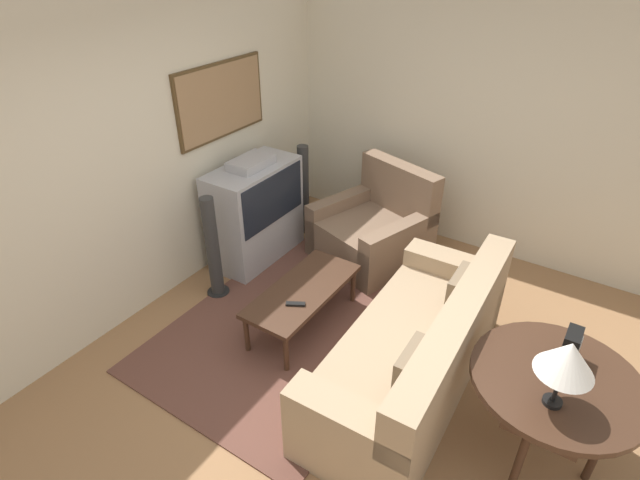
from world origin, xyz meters
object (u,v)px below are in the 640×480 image
object	(u,v)px
tv	(255,212)
speaker_tower_right	(303,191)
couch	(415,353)
table_lamp	(568,359)
coffee_table	(303,292)
console_table	(556,386)
mantel_clock	(570,347)
speaker_tower_left	(213,250)
armchair	(374,231)

from	to	relation	value
tv	speaker_tower_right	distance (m)	0.74
couch	table_lamp	bearing A→B (deg)	69.38
coffee_table	speaker_tower_right	bearing A→B (deg)	34.62
tv	couch	world-z (taller)	tv
console_table	mantel_clock	bearing A→B (deg)	-1.01
table_lamp	speaker_tower_left	size ratio (longest dim) A/B	0.44
table_lamp	armchair	bearing A→B (deg)	49.53
mantel_clock	console_table	bearing A→B (deg)	178.99
table_lamp	mantel_clock	world-z (taller)	table_lamp
coffee_table	table_lamp	bearing A→B (deg)	-101.87
couch	speaker_tower_left	xyz separation A→B (m)	(0.03, 2.06, 0.17)
coffee_table	mantel_clock	xyz separation A→B (m)	(-0.03, -2.04, 0.47)
console_table	table_lamp	size ratio (longest dim) A/B	2.24
couch	mantel_clock	bearing A→B (deg)	92.92
tv	table_lamp	bearing A→B (deg)	-109.36
couch	coffee_table	xyz separation A→B (m)	(0.10, 1.10, 0.04)
armchair	console_table	xyz separation A→B (m)	(-1.54, -2.06, 0.34)
couch	speaker_tower_right	bearing A→B (deg)	-127.58
coffee_table	speaker_tower_left	xyz separation A→B (m)	(-0.07, 0.96, 0.13)
armchair	couch	bearing A→B (deg)	-34.40
mantel_clock	table_lamp	bearing A→B (deg)	179.85
speaker_tower_left	speaker_tower_right	size ratio (longest dim) A/B	1.00
armchair	mantel_clock	distance (m)	2.52
tv	console_table	size ratio (longest dim) A/B	1.10
couch	mantel_clock	distance (m)	1.08
tv	mantel_clock	xyz separation A→B (m)	(-0.69, -3.10, 0.30)
coffee_table	speaker_tower_right	world-z (taller)	speaker_tower_right
couch	coffee_table	distance (m)	1.10
coffee_table	armchair	bearing A→B (deg)	0.64
couch	table_lamp	size ratio (longest dim) A/B	4.64
coffee_table	console_table	bearing A→B (deg)	-96.02
mantel_clock	speaker_tower_left	size ratio (longest dim) A/B	0.22
speaker_tower_left	mantel_clock	bearing A→B (deg)	-89.13
tv	mantel_clock	size ratio (longest dim) A/B	4.97
couch	speaker_tower_right	world-z (taller)	speaker_tower_right
couch	coffee_table	size ratio (longest dim) A/B	1.86
mantel_clock	coffee_table	bearing A→B (deg)	89.20
console_table	table_lamp	xyz separation A→B (m)	(-0.21, -0.00, 0.42)
armchair	coffee_table	bearing A→B (deg)	-71.65
tv	couch	distance (m)	2.30
tv	speaker_tower_left	bearing A→B (deg)	-172.63
coffee_table	speaker_tower_right	distance (m)	1.70
table_lamp	speaker_tower_left	bearing A→B (deg)	83.26
mantel_clock	speaker_tower_left	distance (m)	3.03
mantel_clock	tv	bearing A→B (deg)	77.48
coffee_table	speaker_tower_right	xyz separation A→B (m)	(1.39, 0.96, 0.13)
speaker_tower_left	armchair	bearing A→B (deg)	-34.07
tv	table_lamp	xyz separation A→B (m)	(-1.09, -3.10, 0.54)
table_lamp	coffee_table	bearing A→B (deg)	78.13
tv	speaker_tower_right	bearing A→B (deg)	-7.37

